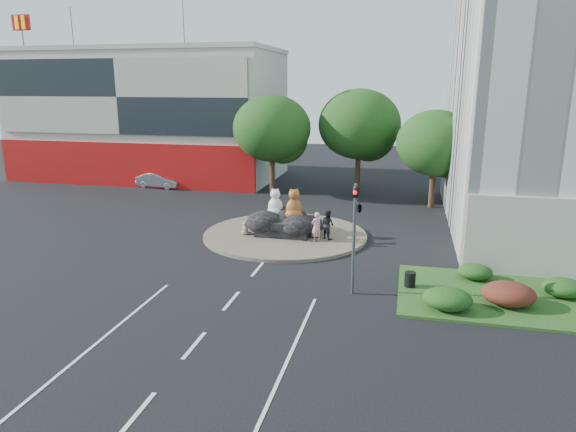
% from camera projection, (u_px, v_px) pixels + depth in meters
% --- Properties ---
extents(ground, '(120.00, 120.00, 0.00)m').
position_uv_depth(ground, '(231.00, 301.00, 22.16)').
color(ground, black).
rests_on(ground, ground).
extents(roundabout_island, '(10.00, 10.00, 0.20)m').
position_uv_depth(roundabout_island, '(285.00, 235.00, 31.57)').
color(roundabout_island, brown).
rests_on(roundabout_island, ground).
extents(rock_plinth, '(3.20, 2.60, 0.90)m').
position_uv_depth(rock_plinth, '(285.00, 226.00, 31.43)').
color(rock_plinth, black).
rests_on(rock_plinth, roundabout_island).
extents(shophouse_block, '(25.20, 12.30, 17.40)m').
position_uv_depth(shophouse_block, '(151.00, 114.00, 50.91)').
color(shophouse_block, beige).
rests_on(shophouse_block, ground).
extents(grass_verge, '(10.00, 6.00, 0.12)m').
position_uv_depth(grass_verge, '(515.00, 298.00, 22.33)').
color(grass_verge, '#1B4416').
rests_on(grass_verge, ground).
extents(tree_left, '(6.46, 6.46, 8.27)m').
position_uv_depth(tree_left, '(273.00, 132.00, 42.52)').
color(tree_left, '#382314').
rests_on(tree_left, ground).
extents(tree_mid, '(6.84, 6.84, 8.76)m').
position_uv_depth(tree_mid, '(360.00, 128.00, 42.78)').
color(tree_mid, '#382314').
rests_on(tree_mid, ground).
extents(tree_right, '(5.70, 5.70, 7.30)m').
position_uv_depth(tree_right, '(436.00, 146.00, 37.92)').
color(tree_right, '#382314').
rests_on(tree_right, ground).
extents(hedge_near_green, '(2.00, 1.60, 0.90)m').
position_uv_depth(hedge_near_green, '(448.00, 299.00, 20.98)').
color(hedge_near_green, '#143E13').
rests_on(hedge_near_green, grass_verge).
extents(hedge_red, '(2.20, 1.76, 0.99)m').
position_uv_depth(hedge_red, '(509.00, 294.00, 21.36)').
color(hedge_red, '#4A1D13').
rests_on(hedge_red, grass_verge).
extents(hedge_mid_green, '(1.80, 1.44, 0.81)m').
position_uv_depth(hedge_mid_green, '(564.00, 288.00, 22.24)').
color(hedge_mid_green, '#143E13').
rests_on(hedge_mid_green, grass_verge).
extents(hedge_back_green, '(1.60, 1.28, 0.72)m').
position_uv_depth(hedge_back_green, '(475.00, 272.00, 24.25)').
color(hedge_back_green, '#143E13').
rests_on(hedge_back_green, grass_verge).
extents(traffic_light, '(0.44, 1.24, 5.00)m').
position_uv_depth(traffic_light, '(357.00, 215.00, 22.02)').
color(traffic_light, '#595B60').
rests_on(traffic_light, ground).
extents(street_lamp, '(2.34, 0.22, 8.06)m').
position_uv_depth(street_lamp, '(524.00, 177.00, 25.74)').
color(street_lamp, '#595B60').
rests_on(street_lamp, ground).
extents(cat_white, '(1.27, 1.17, 1.82)m').
position_uv_depth(cat_white, '(275.00, 202.00, 31.66)').
color(cat_white, silver).
rests_on(cat_white, rock_plinth).
extents(cat_tabby, '(1.35, 1.24, 1.93)m').
position_uv_depth(cat_tabby, '(294.00, 203.00, 31.09)').
color(cat_tabby, '#C06428').
rests_on(cat_tabby, rock_plinth).
extents(kitten_calico, '(0.66, 0.67, 0.84)m').
position_uv_depth(kitten_calico, '(245.00, 228.00, 31.21)').
color(kitten_calico, beige).
rests_on(kitten_calico, roundabout_island).
extents(kitten_white, '(0.70, 0.68, 0.88)m').
position_uv_depth(kitten_white, '(315.00, 230.00, 30.62)').
color(kitten_white, white).
rests_on(kitten_white, roundabout_island).
extents(pedestrian_pink, '(0.75, 0.73, 1.73)m').
position_uv_depth(pedestrian_pink, '(316.00, 227.00, 29.73)').
color(pedestrian_pink, pink).
rests_on(pedestrian_pink, roundabout_island).
extents(pedestrian_dark, '(1.08, 1.05, 1.75)m').
position_uv_depth(pedestrian_dark, '(328.00, 224.00, 30.20)').
color(pedestrian_dark, black).
rests_on(pedestrian_dark, roundabout_island).
extents(parked_car, '(4.23, 1.76, 1.36)m').
position_uv_depth(parked_car, '(159.00, 180.00, 46.23)').
color(parked_car, '#93959A').
rests_on(parked_car, ground).
extents(litter_bin, '(0.56, 0.56, 0.69)m').
position_uv_depth(litter_bin, '(410.00, 279.00, 23.36)').
color(litter_bin, black).
rests_on(litter_bin, grass_verge).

